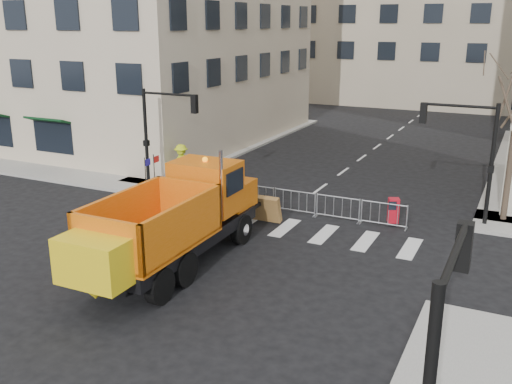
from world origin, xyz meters
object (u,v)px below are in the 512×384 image
at_px(cop_b, 206,204).
at_px(worker, 182,163).
at_px(plow_truck, 173,219).
at_px(newspaper_box, 393,210).
at_px(cop_c, 248,198).
at_px(cop_a, 230,192).

height_order(cop_b, worker, worker).
distance_m(plow_truck, cop_b, 5.13).
relative_size(cop_b, newspaper_box, 1.49).
height_order(plow_truck, worker, plow_truck).
bearing_deg(cop_b, newspaper_box, -125.67).
xyz_separation_m(cop_c, worker, (-5.80, 3.43, 0.26)).
relative_size(cop_b, cop_c, 0.89).
distance_m(plow_truck, cop_a, 7.07).
bearing_deg(cop_b, plow_truck, 140.11).
xyz_separation_m(cop_b, worker, (-4.39, 4.79, 0.37)).
relative_size(cop_a, cop_c, 0.89).
distance_m(cop_c, newspaper_box, 6.52).
bearing_deg(plow_truck, cop_c, 0.69).
bearing_deg(plow_truck, cop_a, 11.08).
relative_size(cop_a, cop_b, 1.01).
height_order(cop_c, newspaper_box, cop_c).
bearing_deg(cop_b, cop_a, -61.53).
relative_size(cop_a, newspaper_box, 1.50).
height_order(cop_a, worker, worker).
relative_size(plow_truck, cop_c, 5.83).
height_order(plow_truck, cop_c, plow_truck).
distance_m(plow_truck, newspaper_box, 10.08).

